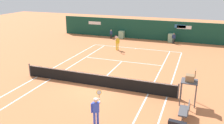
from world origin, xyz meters
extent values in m
plane|color=#C67042|center=(0.00, 0.00, 0.00)|extent=(80.00, 80.00, 0.00)
cube|color=white|center=(0.00, 11.70, 0.00)|extent=(10.60, 0.10, 0.01)
cube|color=white|center=(-5.30, 0.00, 0.00)|extent=(0.10, 23.40, 0.01)
cube|color=white|center=(-4.00, 0.00, 0.00)|extent=(0.10, 23.40, 0.01)
cube|color=white|center=(4.00, 0.00, 0.00)|extent=(0.10, 23.40, 0.01)
cube|color=white|center=(5.30, 0.00, 0.00)|extent=(0.10, 23.40, 0.01)
cube|color=white|center=(0.00, 6.40, 0.00)|extent=(8.00, 0.10, 0.01)
cube|color=white|center=(0.00, 3.20, 0.00)|extent=(0.10, 6.40, 0.01)
cube|color=white|center=(0.00, 11.55, 0.00)|extent=(0.10, 0.24, 0.01)
cylinder|color=#4C4C51|center=(-6.00, 0.00, 0.53)|extent=(0.10, 0.10, 1.07)
cylinder|color=#4C4C51|center=(6.00, 0.00, 0.53)|extent=(0.10, 0.10, 1.07)
cube|color=black|center=(0.00, 0.00, 0.47)|extent=(12.00, 0.03, 0.95)
cube|color=white|center=(0.00, 0.00, 0.92)|extent=(12.00, 0.04, 0.06)
cube|color=#144233|center=(0.00, 17.00, 1.34)|extent=(25.00, 0.24, 2.67)
cube|color=#2D6BA8|center=(4.51, 16.86, 2.08)|extent=(1.44, 0.02, 0.44)
cube|color=white|center=(-7.66, 16.86, 1.86)|extent=(1.94, 0.02, 0.44)
cube|color=white|center=(5.01, 16.86, 1.99)|extent=(1.83, 0.02, 0.44)
cube|color=#8CB793|center=(-3.34, 16.45, 0.51)|extent=(0.71, 0.70, 1.03)
cube|color=#8CB793|center=(3.49, 16.45, 0.56)|extent=(0.70, 0.70, 1.12)
cylinder|color=#47474C|center=(6.19, -0.96, 0.76)|extent=(0.07, 0.07, 1.51)
cylinder|color=#47474C|center=(6.19, -0.06, 0.76)|extent=(0.07, 0.07, 1.51)
cylinder|color=#47474C|center=(7.09, -0.96, 0.76)|extent=(0.07, 0.07, 1.51)
cylinder|color=#47474C|center=(7.09, -0.06, 0.76)|extent=(0.07, 0.07, 1.51)
cylinder|color=#47474C|center=(6.19, -0.51, 0.45)|extent=(0.04, 0.81, 0.04)
cylinder|color=#47474C|center=(6.19, -0.51, 0.91)|extent=(0.04, 0.81, 0.04)
cube|color=#47474C|center=(6.64, -0.51, 1.54)|extent=(1.00, 1.00, 0.06)
cube|color=olive|center=(6.64, -0.51, 1.77)|extent=(0.52, 0.56, 0.40)
cube|color=olive|center=(6.93, -0.51, 2.15)|extent=(0.06, 0.56, 0.45)
cylinder|color=#38383D|center=(6.51, -2.92, 0.19)|extent=(0.06, 0.06, 0.38)
cylinder|color=#38383D|center=(6.51, -1.79, 0.19)|extent=(0.06, 0.06, 0.38)
cube|color=#4C4C51|center=(6.51, -2.35, 0.42)|extent=(0.48, 1.29, 0.08)
cube|color=#4C4C51|center=(6.78, -2.35, 0.67)|extent=(0.06, 1.29, 0.42)
cube|color=black|center=(6.30, -3.44, 0.16)|extent=(0.98, 0.40, 0.32)
cylinder|color=yellow|center=(-1.77, 10.29, 0.40)|extent=(0.13, 0.13, 0.79)
cylinder|color=yellow|center=(-1.92, 10.21, 0.40)|extent=(0.13, 0.13, 0.79)
cube|color=yellow|center=(-1.85, 10.25, 1.07)|extent=(0.41, 0.34, 0.55)
sphere|color=tan|center=(-1.85, 10.25, 1.45)|extent=(0.22, 0.22, 0.22)
cylinder|color=white|center=(-1.85, 10.25, 1.54)|extent=(0.21, 0.21, 0.06)
cylinder|color=yellow|center=(-1.65, 10.35, 1.03)|extent=(0.08, 0.08, 0.53)
cylinder|color=tan|center=(-1.92, 9.91, 1.30)|extent=(0.32, 0.51, 0.08)
cylinder|color=black|center=(-1.80, 9.68, 1.41)|extent=(0.03, 0.03, 0.22)
torus|color=#DB3838|center=(-1.80, 9.68, 1.66)|extent=(0.28, 0.16, 0.30)
cylinder|color=silver|center=(-1.80, 9.68, 1.66)|extent=(0.23, 0.12, 0.26)
cylinder|color=blue|center=(2.07, -4.85, 0.41)|extent=(0.13, 0.13, 0.81)
cylinder|color=blue|center=(2.23, -4.76, 0.41)|extent=(0.13, 0.13, 0.81)
cube|color=blue|center=(2.15, -4.80, 1.09)|extent=(0.42, 0.35, 0.57)
sphere|color=beige|center=(2.15, -4.80, 1.49)|extent=(0.22, 0.22, 0.22)
cylinder|color=white|center=(2.15, -4.80, 1.57)|extent=(0.21, 0.21, 0.06)
cylinder|color=blue|center=(1.95, -4.91, 1.05)|extent=(0.09, 0.09, 0.55)
cylinder|color=beige|center=(2.23, -4.46, 1.33)|extent=(0.33, 0.52, 0.09)
cylinder|color=black|center=(2.10, -4.21, 1.44)|extent=(0.03, 0.03, 0.22)
torus|color=yellow|center=(2.10, -4.21, 1.69)|extent=(0.28, 0.16, 0.30)
cylinder|color=silver|center=(2.10, -4.21, 1.69)|extent=(0.23, 0.12, 0.26)
cylinder|color=black|center=(-4.57, 15.70, 0.31)|extent=(0.10, 0.10, 0.63)
cylinder|color=black|center=(-4.71, 15.72, 0.31)|extent=(0.10, 0.10, 0.63)
cube|color=navy|center=(-4.64, 15.71, 0.84)|extent=(0.30, 0.19, 0.44)
sphere|color=tan|center=(-4.64, 15.71, 1.15)|extent=(0.17, 0.17, 0.17)
cylinder|color=navy|center=(-4.46, 15.69, 0.81)|extent=(0.07, 0.07, 0.42)
cylinder|color=navy|center=(-4.81, 15.73, 0.81)|extent=(0.07, 0.07, 0.42)
cylinder|color=black|center=(4.00, 15.71, 0.34)|extent=(0.11, 0.11, 0.69)
cylinder|color=black|center=(3.85, 15.70, 0.34)|extent=(0.11, 0.11, 0.69)
cube|color=navy|center=(3.92, 15.71, 0.93)|extent=(0.32, 0.19, 0.48)
sphere|color=#8C664C|center=(3.92, 15.71, 1.26)|extent=(0.19, 0.19, 0.19)
cylinder|color=navy|center=(4.11, 15.72, 0.89)|extent=(0.07, 0.07, 0.46)
cylinder|color=navy|center=(3.73, 15.69, 0.89)|extent=(0.07, 0.07, 0.46)
sphere|color=#CCE033|center=(3.77, 4.75, 0.03)|extent=(0.07, 0.07, 0.07)
camera|label=1|loc=(6.86, -15.04, 7.32)|focal=38.15mm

